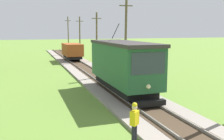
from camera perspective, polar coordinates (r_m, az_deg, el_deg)
red_tram at (r=18.24m, az=2.45°, el=1.21°), size 2.60×8.54×4.79m
freight_car at (r=38.38m, az=-8.84°, el=4.22°), size 2.40×5.20×2.31m
utility_pole_mid at (r=26.21m, az=3.07°, el=7.71°), size 1.40×0.52×7.98m
utility_pole_far at (r=36.86m, az=-3.43°, el=7.35°), size 1.40×0.42×7.08m
utility_pole_distant at (r=48.50m, az=-7.18°, el=7.67°), size 1.40×0.47×7.07m
utility_pole_horizon at (r=61.81m, az=-9.72°, el=8.16°), size 1.40×0.32×7.70m
track_worker at (r=10.53m, az=5.01°, el=-11.41°), size 0.45×0.43×1.78m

